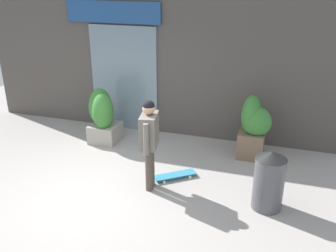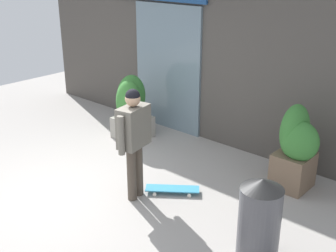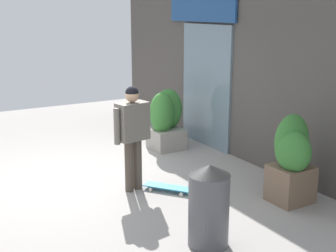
{
  "view_description": "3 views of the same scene",
  "coord_description": "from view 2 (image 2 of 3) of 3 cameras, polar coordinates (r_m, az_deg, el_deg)",
  "views": [
    {
      "loc": [
        2.76,
        -4.7,
        3.51
      ],
      "look_at": [
        0.93,
        1.07,
        0.98
      ],
      "focal_mm": 39.91,
      "sensor_mm": 36.0,
      "label": 1
    },
    {
      "loc": [
        4.68,
        -3.15,
        3.2
      ],
      "look_at": [
        0.93,
        1.07,
        0.98
      ],
      "focal_mm": 46.05,
      "sensor_mm": 36.0,
      "label": 2
    },
    {
      "loc": [
        6.73,
        -2.3,
        2.69
      ],
      "look_at": [
        0.93,
        1.07,
        0.98
      ],
      "focal_mm": 49.12,
      "sensor_mm": 36.0,
      "label": 3
    }
  ],
  "objects": [
    {
      "name": "skateboard",
      "position": [
        6.31,
        0.58,
        -8.32
      ],
      "size": [
        0.74,
        0.64,
        0.08
      ],
      "rotation": [
        0.0,
        0.0,
        0.66
      ],
      "color": "teal",
      "rests_on": "ground_plane"
    },
    {
      "name": "ground_plane",
      "position": [
        6.48,
        -12.64,
        -8.65
      ],
      "size": [
        12.0,
        12.0,
        0.0
      ],
      "primitive_type": "plane",
      "color": "#9E9993"
    },
    {
      "name": "building_facade",
      "position": [
        7.88,
        4.41,
        11.95
      ],
      "size": [
        8.28,
        0.31,
        3.83
      ],
      "color": "#4C4742",
      "rests_on": "ground_plane"
    },
    {
      "name": "skateboarder",
      "position": [
        5.83,
        -4.54,
        -0.98
      ],
      "size": [
        0.34,
        0.64,
        1.6
      ],
      "rotation": [
        0.0,
        0.0,
        0.18
      ],
      "color": "#4C4238",
      "rests_on": "ground_plane"
    },
    {
      "name": "trash_bin",
      "position": [
        4.99,
        12.01,
        -11.87
      ],
      "size": [
        0.48,
        0.48,
        0.99
      ],
      "color": "#4C4C51",
      "rests_on": "ground_plane"
    },
    {
      "name": "planter_box_right",
      "position": [
        6.45,
        16.52,
        -2.7
      ],
      "size": [
        0.62,
        0.57,
        1.28
      ],
      "color": "brown",
      "rests_on": "ground_plane"
    },
    {
      "name": "planter_box_left",
      "position": [
        8.06,
        -4.93,
        2.61
      ],
      "size": [
        0.68,
        0.78,
        1.16
      ],
      "color": "gray",
      "rests_on": "ground_plane"
    }
  ]
}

